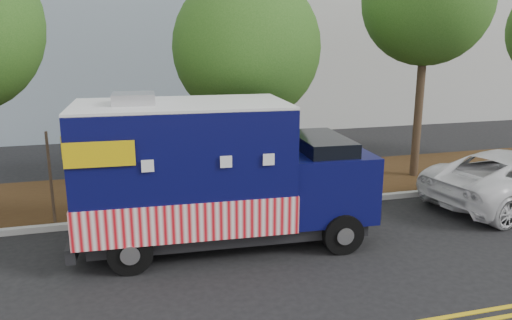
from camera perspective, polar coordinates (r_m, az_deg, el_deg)
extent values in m
plane|color=black|center=(12.10, 0.92, -8.13)|extent=(120.00, 120.00, 0.00)
cube|color=#9E9E99|center=(13.34, -0.79, -5.65)|extent=(120.00, 0.18, 0.15)
cube|color=#301E0D|center=(15.28, -2.80, -3.09)|extent=(120.00, 4.00, 0.15)
cylinder|color=#38281C|center=(14.82, -1.03, 2.44)|extent=(0.26, 0.26, 3.18)
sphere|color=#255417|center=(14.53, -1.07, 12.73)|extent=(4.23, 4.23, 4.23)
cylinder|color=#38281C|center=(16.65, 18.08, 5.56)|extent=(0.26, 0.26, 4.63)
sphere|color=#255417|center=(16.53, 18.98, 16.89)|extent=(3.89, 3.89, 3.89)
cube|color=#473828|center=(12.86, -22.40, -2.23)|extent=(0.06, 0.06, 2.40)
cube|color=black|center=(11.33, -3.26, -7.32)|extent=(6.00, 2.32, 0.29)
cube|color=#090A41|center=(10.78, -8.34, -0.44)|extent=(4.55, 2.66, 2.53)
cube|color=red|center=(11.04, -8.18, -4.95)|extent=(4.59, 2.72, 0.79)
cube|color=white|center=(10.54, -8.59, 6.34)|extent=(4.55, 2.66, 0.06)
cube|color=#B7B7BA|center=(10.50, -13.81, 6.82)|extent=(0.89, 0.89, 0.23)
cube|color=#090A41|center=(11.58, 7.55, -2.38)|extent=(2.02, 2.36, 1.47)
cube|color=black|center=(11.39, 7.42, 1.01)|extent=(1.16, 2.11, 0.68)
cube|color=black|center=(12.08, 11.82, -4.32)|extent=(0.20, 2.11, 0.32)
cube|color=black|center=(11.31, -19.71, -8.04)|extent=(0.32, 2.38, 0.29)
cube|color=#B7B7BA|center=(10.86, -20.18, -0.78)|extent=(0.14, 1.90, 2.00)
cube|color=#B7B7BA|center=(12.01, -7.30, 1.34)|extent=(1.90, 0.14, 1.16)
cube|color=#DFB90B|center=(9.45, -17.48, 0.61)|extent=(1.26, 0.09, 0.47)
cube|color=#DFB90B|center=(11.90, -16.52, 3.34)|extent=(1.26, 0.09, 0.47)
cylinder|color=black|center=(10.96, 9.85, -8.27)|extent=(0.90, 0.34, 0.88)
cylinder|color=black|center=(12.84, 6.25, -4.78)|extent=(0.90, 0.34, 0.88)
cylinder|color=black|center=(10.23, -14.17, -10.18)|extent=(0.90, 0.34, 0.88)
cylinder|color=black|center=(12.22, -13.94, -6.11)|extent=(0.90, 0.34, 0.88)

